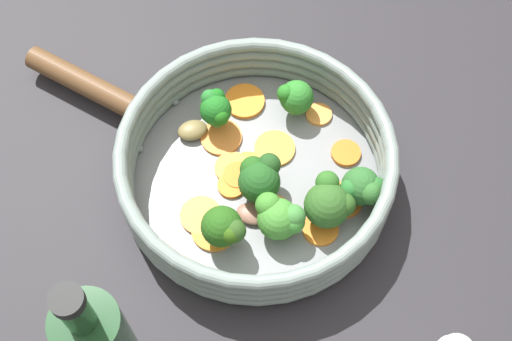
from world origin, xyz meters
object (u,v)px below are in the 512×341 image
object	(u,v)px
carrot_slice_10	(214,230)
mushroom_piece_1	(252,214)
carrot_slice_8	(320,229)
carrot_slice_2	(201,215)
mushroom_piece_0	(193,130)
carrot_slice_0	(343,200)
broccoli_floret_5	(259,178)
carrot_slice_7	(248,168)
broccoli_floret_1	(280,217)
carrot_slice_11	(346,153)
carrot_slice_4	(231,185)
carrot_slice_12	(234,164)
broccoli_floret_2	(294,97)
broccoli_floret_6	(329,203)
skillet	(256,179)
carrot_slice_3	(273,211)
carrot_slice_13	(221,137)
broccoli_floret_4	(216,108)
broccoli_floret_3	(224,228)
carrot_slice_6	(275,148)
carrot_slice_9	(238,175)
carrot_slice_5	(319,114)
carrot_slice_1	(245,101)
broccoli_floret_0	(363,188)

from	to	relation	value
carrot_slice_10	mushroom_piece_1	bearing A→B (deg)	-45.27
carrot_slice_10	carrot_slice_8	bearing A→B (deg)	-67.92
carrot_slice_2	mushroom_piece_0	xyz separation A→B (m)	(0.09, 0.05, 0.01)
carrot_slice_0	broccoli_floret_5	size ratio (longest dim) A/B	0.83
mushroom_piece_1	carrot_slice_7	bearing A→B (deg)	25.66
carrot_slice_7	broccoli_floret_1	world-z (taller)	broccoli_floret_1
carrot_slice_0	carrot_slice_11	bearing A→B (deg)	15.30
carrot_slice_4	carrot_slice_12	distance (m)	0.03
broccoli_floret_2	broccoli_floret_6	bearing A→B (deg)	-145.27
skillet	carrot_slice_3	distance (m)	0.05
carrot_slice_13	broccoli_floret_6	bearing A→B (deg)	-109.31
carrot_slice_2	carrot_slice_12	distance (m)	0.07
skillet	carrot_slice_10	world-z (taller)	carrot_slice_10
skillet	broccoli_floret_2	bearing A→B (deg)	-5.14
broccoli_floret_1	broccoli_floret_4	world-z (taller)	same
broccoli_floret_5	broccoli_floret_3	bearing A→B (deg)	170.13
carrot_slice_6	carrot_slice_9	xyz separation A→B (m)	(-0.05, 0.02, 0.00)
carrot_slice_3	carrot_slice_12	distance (m)	0.07
carrot_slice_2	broccoli_floret_5	xyz separation A→B (m)	(0.05, -0.05, 0.03)
broccoli_floret_5	mushroom_piece_1	distance (m)	0.04
broccoli_floret_1	mushroom_piece_1	xyz separation A→B (m)	(0.00, 0.03, -0.02)
carrot_slice_6	carrot_slice_11	world-z (taller)	carrot_slice_11
carrot_slice_12	carrot_slice_3	bearing A→B (deg)	-121.91
carrot_slice_13	broccoli_floret_2	bearing A→B (deg)	-45.11
broccoli_floret_6	carrot_slice_4	bearing A→B (deg)	91.42
carrot_slice_2	carrot_slice_9	bearing A→B (deg)	-17.75
carrot_slice_5	carrot_slice_13	bearing A→B (deg)	126.59
broccoli_floret_5	broccoli_floret_6	xyz separation A→B (m)	(-0.00, -0.08, 0.00)
carrot_slice_13	broccoli_floret_3	distance (m)	0.13
carrot_slice_11	mushroom_piece_0	world-z (taller)	mushroom_piece_0
carrot_slice_5	carrot_slice_10	world-z (taller)	same
carrot_slice_1	carrot_slice_8	world-z (taller)	carrot_slice_1
carrot_slice_7	carrot_slice_10	xyz separation A→B (m)	(-0.08, 0.01, 0.00)
carrot_slice_12	broccoli_floret_0	distance (m)	0.14
carrot_slice_2	broccoli_floret_1	distance (m)	0.09
carrot_slice_0	broccoli_floret_3	distance (m)	0.13
broccoli_floret_5	carrot_slice_11	bearing A→B (deg)	-43.12
broccoli_floret_2	broccoli_floret_5	size ratio (longest dim) A/B	0.93
carrot_slice_7	broccoli_floret_3	size ratio (longest dim) A/B	0.76
broccoli_floret_3	mushroom_piece_0	size ratio (longest dim) A/B	1.59
skillet	carrot_slice_7	xyz separation A→B (m)	(0.01, 0.01, 0.01)
carrot_slice_10	broccoli_floret_4	distance (m)	0.13
carrot_slice_13	broccoli_floret_4	world-z (taller)	broccoli_floret_4
broccoli_floret_0	mushroom_piece_0	xyz separation A→B (m)	(0.01, 0.20, -0.02)
carrot_slice_5	carrot_slice_6	size ratio (longest dim) A/B	0.65
broccoli_floret_2	broccoli_floret_1	bearing A→B (deg)	-165.58
carrot_slice_13	broccoli_floret_5	xyz separation A→B (m)	(-0.05, -0.06, 0.03)
carrot_slice_12	broccoli_floret_2	size ratio (longest dim) A/B	0.82
carrot_slice_7	carrot_slice_11	xyz separation A→B (m)	(0.06, -0.09, 0.00)
skillet	broccoli_floret_1	bearing A→B (deg)	-136.85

